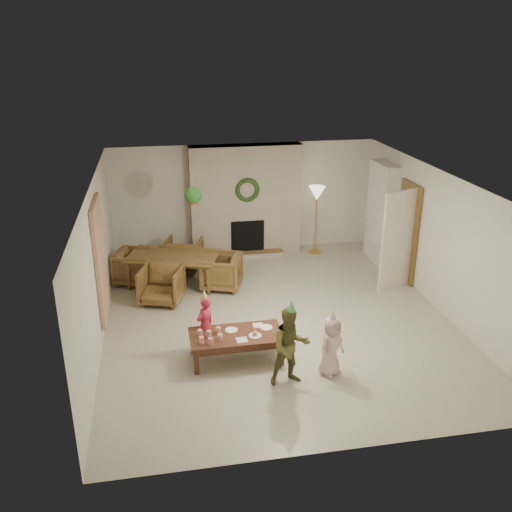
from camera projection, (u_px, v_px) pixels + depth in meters
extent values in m
plane|color=#B7B29E|center=(276.00, 317.00, 9.91)|extent=(7.00, 7.00, 0.00)
plane|color=white|center=(279.00, 181.00, 8.99)|extent=(7.00, 7.00, 0.00)
plane|color=silver|center=(244.00, 198.00, 12.65)|extent=(7.00, 0.00, 7.00)
plane|color=silver|center=(344.00, 363.00, 6.25)|extent=(7.00, 0.00, 7.00)
plane|color=silver|center=(97.00, 265.00, 8.94)|extent=(0.00, 7.00, 7.00)
plane|color=silver|center=(440.00, 242.00, 9.95)|extent=(0.00, 7.00, 7.00)
cube|color=#571717|center=(246.00, 200.00, 12.46)|extent=(2.50, 0.40, 2.50)
cube|color=brown|center=(249.00, 255.00, 12.58)|extent=(1.60, 0.30, 0.12)
cube|color=black|center=(247.00, 236.00, 12.59)|extent=(0.75, 0.12, 0.75)
torus|color=#1C3E17|center=(247.00, 190.00, 12.14)|extent=(0.54, 0.10, 0.54)
cylinder|color=gold|center=(315.00, 251.00, 12.91)|extent=(0.29, 0.29, 0.03)
cylinder|color=gold|center=(316.00, 222.00, 12.64)|extent=(0.03, 0.03, 1.42)
cone|color=beige|center=(317.00, 193.00, 12.39)|extent=(0.38, 0.38, 0.31)
cube|color=white|center=(381.00, 213.00, 12.08)|extent=(0.30, 1.00, 2.20)
cube|color=white|center=(378.00, 241.00, 12.32)|extent=(0.30, 0.92, 0.03)
cube|color=white|center=(379.00, 224.00, 12.17)|extent=(0.30, 0.92, 0.03)
cube|color=white|center=(381.00, 206.00, 12.02)|extent=(0.30, 0.92, 0.03)
cube|color=white|center=(382.00, 188.00, 11.88)|extent=(0.30, 0.92, 0.03)
cube|color=#AC481F|center=(380.00, 237.00, 12.13)|extent=(0.20, 0.40, 0.24)
cube|color=#275492|center=(378.00, 217.00, 12.16)|extent=(0.20, 0.44, 0.24)
cube|color=gold|center=(382.00, 202.00, 11.88)|extent=(0.20, 0.36, 0.22)
cube|color=brown|center=(408.00, 232.00, 11.13)|extent=(0.05, 0.86, 2.04)
cube|color=beige|center=(398.00, 241.00, 10.72)|extent=(0.77, 0.32, 2.00)
cube|color=beige|center=(100.00, 260.00, 9.13)|extent=(0.06, 1.20, 2.00)
imported|color=brown|center=(173.00, 270.00, 11.10)|extent=(2.02, 1.51, 0.63)
imported|color=brown|center=(162.00, 285.00, 10.36)|extent=(0.95, 0.96, 0.70)
imported|color=brown|center=(183.00, 255.00, 11.81)|extent=(0.95, 0.96, 0.70)
imported|color=brown|center=(135.00, 267.00, 11.19)|extent=(0.96, 0.95, 0.70)
imported|color=brown|center=(221.00, 271.00, 10.96)|extent=(0.96, 0.95, 0.70)
cylinder|color=tan|center=(193.00, 183.00, 10.27)|extent=(0.01, 0.01, 0.70)
cylinder|color=#973C30|center=(193.00, 201.00, 10.40)|extent=(0.16, 0.16, 0.12)
sphere|color=#1C531B|center=(193.00, 195.00, 10.35)|extent=(0.32, 0.32, 0.32)
cube|color=#4D2A19|center=(236.00, 336.00, 8.48)|extent=(1.44, 0.73, 0.07)
cube|color=#4D2A19|center=(236.00, 340.00, 8.51)|extent=(1.32, 0.62, 0.09)
cube|color=#4D2A19|center=(196.00, 363.00, 8.18)|extent=(0.08, 0.08, 0.37)
cube|color=#4D2A19|center=(281.00, 354.00, 8.41)|extent=(0.08, 0.08, 0.37)
cube|color=#4D2A19|center=(193.00, 343.00, 8.71)|extent=(0.08, 0.08, 0.37)
cube|color=#4D2A19|center=(273.00, 335.00, 8.94)|extent=(0.08, 0.08, 0.37)
cylinder|color=white|center=(201.00, 340.00, 8.20)|extent=(0.08, 0.08, 0.10)
cylinder|color=white|center=(200.00, 333.00, 8.40)|extent=(0.08, 0.08, 0.10)
cylinder|color=white|center=(211.00, 341.00, 8.18)|extent=(0.08, 0.08, 0.10)
cylinder|color=white|center=(209.00, 334.00, 8.38)|extent=(0.08, 0.08, 0.10)
cylinder|color=white|center=(220.00, 337.00, 8.28)|extent=(0.08, 0.08, 0.10)
cylinder|color=white|center=(218.00, 330.00, 8.48)|extent=(0.08, 0.08, 0.10)
cylinder|color=white|center=(231.00, 330.00, 8.58)|extent=(0.20, 0.20, 0.01)
cylinder|color=white|center=(255.00, 336.00, 8.42)|extent=(0.20, 0.20, 0.01)
cylinder|color=white|center=(266.00, 327.00, 8.65)|extent=(0.20, 0.20, 0.01)
sphere|color=tan|center=(255.00, 333.00, 8.40)|extent=(0.08, 0.08, 0.08)
cube|color=#F6B5D1|center=(242.00, 340.00, 8.30)|extent=(0.17, 0.17, 0.01)
cube|color=#F6B5D1|center=(258.00, 325.00, 8.72)|extent=(0.17, 0.17, 0.01)
imported|color=#AE253D|center=(205.00, 325.00, 8.65)|extent=(0.42, 0.41, 0.97)
cone|color=gold|center=(204.00, 295.00, 8.45)|extent=(0.17, 0.17, 0.18)
imported|color=brown|center=(290.00, 346.00, 7.83)|extent=(0.61, 0.49, 1.19)
cone|color=#4EB66B|center=(292.00, 306.00, 7.59)|extent=(0.17, 0.17, 0.19)
imported|color=beige|center=(331.00, 346.00, 8.10)|extent=(0.54, 0.48, 0.92)
cone|color=#AFB0B6|center=(333.00, 316.00, 7.92)|extent=(0.16, 0.16, 0.17)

